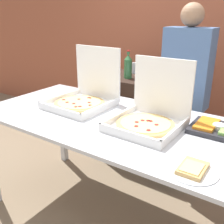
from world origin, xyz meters
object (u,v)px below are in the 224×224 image
at_px(paper_plate_front_center, 192,169).
at_px(soda_can_colored, 155,70).
at_px(veggie_tray, 219,129).
at_px(pizza_box_far_right, 150,115).
at_px(person_guest_cap, 184,99).
at_px(soda_can_silver, 134,68).
at_px(pizza_box_near_right, 84,95).
at_px(soda_bottle, 128,66).

distance_m(paper_plate_front_center, soda_can_colored, 1.78).
bearing_deg(veggie_tray, paper_plate_front_center, -89.41).
height_order(pizza_box_far_right, soda_can_colored, pizza_box_far_right).
xyz_separation_m(veggie_tray, soda_can_colored, (-0.92, 0.97, 0.11)).
relative_size(pizza_box_far_right, person_guest_cap, 0.28).
xyz_separation_m(soda_can_silver, person_guest_cap, (0.75, -0.40, -0.14)).
distance_m(pizza_box_far_right, pizza_box_near_right, 0.65).
xyz_separation_m(pizza_box_far_right, pizza_box_near_right, (-0.65, 0.09, 0.00)).
relative_size(soda_can_silver, person_guest_cap, 0.07).
bearing_deg(soda_can_silver, person_guest_cap, -28.26).
distance_m(pizza_box_near_right, paper_plate_front_center, 1.17).
xyz_separation_m(soda_bottle, person_guest_cap, (0.68, -0.15, -0.20)).
height_order(veggie_tray, soda_can_silver, soda_can_silver).
xyz_separation_m(soda_can_silver, soda_can_colored, (0.26, 0.01, 0.00)).
relative_size(pizza_box_far_right, veggie_tray, 1.33).
bearing_deg(veggie_tray, pizza_box_near_right, -176.08).
distance_m(soda_can_silver, person_guest_cap, 0.86).
bearing_deg(paper_plate_front_center, soda_can_colored, 121.48).
bearing_deg(paper_plate_front_center, pizza_box_near_right, 156.60).
height_order(veggie_tray, person_guest_cap, person_guest_cap).
xyz_separation_m(paper_plate_front_center, soda_can_colored, (-0.93, 1.51, 0.12)).
bearing_deg(soda_bottle, paper_plate_front_center, -48.14).
relative_size(soda_bottle, person_guest_cap, 0.17).
height_order(pizza_box_near_right, soda_can_silver, pizza_box_near_right).
bearing_deg(paper_plate_front_center, soda_bottle, 131.86).
bearing_deg(paper_plate_front_center, person_guest_cap, 111.73).
bearing_deg(pizza_box_near_right, soda_can_silver, 98.41).
relative_size(paper_plate_front_center, soda_bottle, 0.86).
bearing_deg(person_guest_cap, paper_plate_front_center, 111.73).
bearing_deg(person_guest_cap, pizza_box_near_right, 45.30).
distance_m(soda_bottle, person_guest_cap, 0.73).
height_order(pizza_box_far_right, veggie_tray, pizza_box_far_right).
relative_size(pizza_box_near_right, veggie_tray, 1.43).
bearing_deg(soda_bottle, pizza_box_far_right, -51.42).
xyz_separation_m(paper_plate_front_center, soda_can_silver, (-1.19, 1.50, 0.12)).
distance_m(pizza_box_far_right, paper_plate_front_center, 0.57).
bearing_deg(soda_bottle, veggie_tray, -32.66).
height_order(pizza_box_far_right, soda_can_silver, pizza_box_far_right).
bearing_deg(pizza_box_near_right, pizza_box_far_right, -5.36).
xyz_separation_m(pizza_box_far_right, veggie_tray, (0.42, 0.16, -0.06)).
xyz_separation_m(veggie_tray, person_guest_cap, (-0.43, 0.57, -0.03)).
bearing_deg(soda_bottle, person_guest_cap, -12.41).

